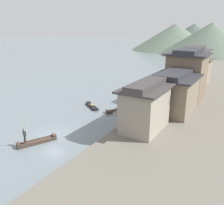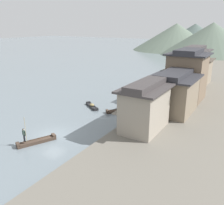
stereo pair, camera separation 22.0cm
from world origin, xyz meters
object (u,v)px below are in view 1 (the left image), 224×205
boat_moored_third (121,110)px  house_waterfront_tall (186,75)px  house_waterfront_narrow (193,69)px  boat_moored_second (170,71)px  boat_foreground_poled (37,142)px  house_waterfront_second (173,92)px  boatman_person (24,134)px  boat_moored_nearest (158,91)px  house_waterfront_nearest (145,106)px  mooring_post_dock_near (119,125)px  mooring_post_dock_far (165,94)px  boat_midriver_drifting (92,106)px  mooring_post_dock_mid (152,102)px  boat_moored_far (189,72)px  house_waterfront_far (199,70)px

boat_moored_third → house_waterfront_tall: house_waterfront_tall is taller
house_waterfront_narrow → boat_moored_second: bearing=118.1°
boat_foreground_poled → house_waterfront_second: (10.47, 17.24, 3.36)m
boatman_person → boat_moored_nearest: size_ratio=0.79×
boat_foreground_poled → house_waterfront_nearest: house_waterfront_nearest is taller
boat_moored_nearest → mooring_post_dock_near: size_ratio=5.02×
house_waterfront_second → boat_moored_third: bearing=-159.4°
house_waterfront_narrow → mooring_post_dock_far: 8.25m
boat_midriver_drifting → mooring_post_dock_far: mooring_post_dock_far is taller
mooring_post_dock_mid → boat_moored_far: bearing=94.1°
boatman_person → boat_moored_second: boatman_person is taller
house_waterfront_second → mooring_post_dock_near: (-3.77, -9.58, -2.61)m
mooring_post_dock_mid → boat_moored_nearest: bearing=105.4°
mooring_post_dock_far → boat_moored_far: bearing=95.1°
boat_moored_far → house_waterfront_second: (6.28, -36.10, 3.30)m
house_waterfront_narrow → boat_midriver_drifting: bearing=-123.5°
house_waterfront_nearest → house_waterfront_tall: (0.85, 15.71, 1.30)m
boatman_person → mooring_post_dock_far: size_ratio=4.30×
boat_midriver_drifting → mooring_post_dock_near: size_ratio=4.89×
boat_foreground_poled → boat_midriver_drifting: boat_midriver_drifting is taller
boat_moored_third → house_waterfront_far: (6.41, 24.19, 3.39)m
house_waterfront_nearest → mooring_post_dock_near: house_waterfront_nearest is taller
boat_midriver_drifting → house_waterfront_tall: size_ratio=0.43×
boatman_person → boat_moored_far: bearing=85.0°
house_waterfront_nearest → house_waterfront_tall: house_waterfront_tall is taller
boatman_person → house_waterfront_nearest: (10.10, 10.29, 1.99)m
boatman_person → boat_moored_nearest: boatman_person is taller
mooring_post_dock_near → mooring_post_dock_far: mooring_post_dock_near is taller
boat_foreground_poled → boat_moored_nearest: bearing=82.1°
boat_moored_second → house_waterfront_tall: house_waterfront_tall is taller
house_waterfront_nearest → house_waterfront_second: (0.91, 8.14, -0.01)m
boat_midriver_drifting → house_waterfront_nearest: (11.52, -4.62, 3.33)m
boat_moored_nearest → boat_moored_second: 23.95m
house_waterfront_second → mooring_post_dock_mid: 4.78m
boat_midriver_drifting → house_waterfront_narrow: size_ratio=0.43×
boat_foreground_poled → boat_moored_third: bearing=77.3°
boat_foreground_poled → boatman_person: (-0.54, -1.19, 1.38)m
boat_foreground_poled → house_waterfront_narrow: (9.85, 31.53, 4.68)m
boatman_person → house_waterfront_tall: (10.95, 26.00, 3.29)m
boat_foreground_poled → house_waterfront_nearest: size_ratio=0.58×
boat_moored_third → house_waterfront_second: 8.41m
mooring_post_dock_near → boat_moored_third: bearing=116.6°
boat_midriver_drifting → house_waterfront_far: house_waterfront_far is taller
boat_moored_third → house_waterfront_nearest: (6.30, -5.43, 3.39)m
boat_midriver_drifting → house_waterfront_far: (11.63, 25.01, 3.34)m
boat_midriver_drifting → house_waterfront_second: (12.43, 3.52, 3.32)m
house_waterfront_tall → mooring_post_dock_mid: 8.10m
house_waterfront_narrow → mooring_post_dock_near: bearing=-97.5°
boat_moored_nearest → boat_midriver_drifting: size_ratio=1.03×
boat_moored_nearest → house_waterfront_nearest: 20.63m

